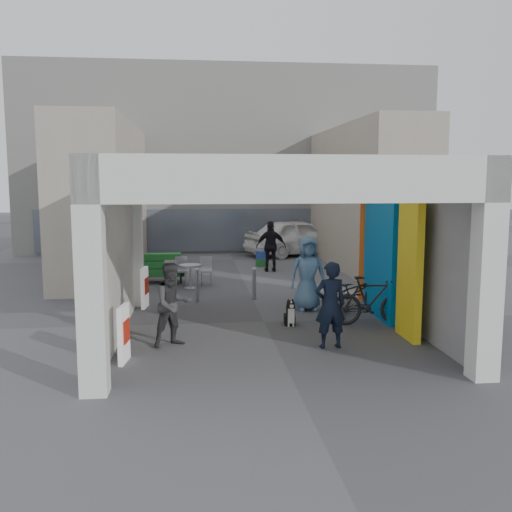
{
  "coord_description": "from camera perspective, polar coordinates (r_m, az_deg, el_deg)",
  "views": [
    {
      "loc": [
        -1.51,
        -12.29,
        3.14
      ],
      "look_at": [
        -0.07,
        1.0,
        1.35
      ],
      "focal_mm": 40.0,
      "sensor_mm": 36.0,
      "label": 1
    }
  ],
  "objects": [
    {
      "name": "advert_board_far",
      "position": [
        14.33,
        -11.05,
        -3.1
      ],
      "size": [
        0.16,
        0.56,
        1.0
      ],
      "rotation": [
        0.0,
        0.0,
        -0.13
      ],
      "color": "white",
      "rests_on": "ground"
    },
    {
      "name": "bicycle_front",
      "position": [
        13.95,
        9.79,
        -3.55
      ],
      "size": [
        1.86,
        1.04,
        0.92
      ],
      "primitive_type": "imported",
      "rotation": [
        0.0,
        0.0,
        1.83
      ],
      "color": "black",
      "rests_on": "ground"
    },
    {
      "name": "far_building",
      "position": [
        26.34,
        -2.95,
        9.48
      ],
      "size": [
        18.0,
        4.08,
        8.0
      ],
      "color": "silver",
      "rests_on": "ground"
    },
    {
      "name": "border_collie",
      "position": [
        12.42,
        3.44,
        -5.88
      ],
      "size": [
        0.22,
        0.44,
        0.61
      ],
      "rotation": [
        0.0,
        0.0,
        -0.05
      ],
      "color": "black",
      "rests_on": "ground"
    },
    {
      "name": "bollard_right",
      "position": [
        15.37,
        5.55,
        -2.41
      ],
      "size": [
        0.09,
        0.09,
        0.94
      ],
      "primitive_type": "cylinder",
      "color": "gray",
      "rests_on": "ground"
    },
    {
      "name": "arcade_canopy",
      "position": [
        11.68,
        3.93,
        3.5
      ],
      "size": [
        6.4,
        6.45,
        6.4
      ],
      "color": "silver",
      "rests_on": "ground"
    },
    {
      "name": "advert_board_near",
      "position": [
        10.18,
        -13.07,
        -7.57
      ],
      "size": [
        0.16,
        0.56,
        1.0
      ],
      "rotation": [
        0.0,
        0.0,
        -0.14
      ],
      "color": "white",
      "rests_on": "ground"
    },
    {
      "name": "bollard_center",
      "position": [
        15.0,
        -0.18,
        -2.83
      ],
      "size": [
        0.09,
        0.09,
        0.83
      ],
      "primitive_type": "cylinder",
      "color": "gray",
      "rests_on": "ground"
    },
    {
      "name": "cafe_set",
      "position": [
        16.96,
        -6.93,
        -2.07
      ],
      "size": [
        1.38,
        1.12,
        0.84
      ],
      "rotation": [
        0.0,
        0.0,
        -0.04
      ],
      "color": "#A2A2A7",
      "rests_on": "ground"
    },
    {
      "name": "ground",
      "position": [
        12.77,
        0.79,
        -6.6
      ],
      "size": [
        90.0,
        90.0,
        0.0
      ],
      "primitive_type": "plane",
      "color": "#505055",
      "rests_on": "ground"
    },
    {
      "name": "man_with_dog",
      "position": [
        10.77,
        7.44,
        -4.87
      ],
      "size": [
        0.63,
        0.44,
        1.64
      ],
      "primitive_type": "imported",
      "rotation": [
        0.0,
        0.0,
        3.22
      ],
      "color": "black",
      "rests_on": "ground"
    },
    {
      "name": "bicycle_rear",
      "position": [
        12.63,
        11.44,
        -4.4
      ],
      "size": [
        1.82,
        0.63,
        1.08
      ],
      "primitive_type": "imported",
      "rotation": [
        0.0,
        0.0,
        1.5
      ],
      "color": "black",
      "rests_on": "ground"
    },
    {
      "name": "man_elderly",
      "position": [
        13.8,
        5.19,
        -1.76
      ],
      "size": [
        0.9,
        0.61,
        1.79
      ],
      "primitive_type": "imported",
      "rotation": [
        0.0,
        0.0,
        0.05
      ],
      "color": "#577FA9",
      "rests_on": "ground"
    },
    {
      "name": "man_crates",
      "position": [
        19.54,
        1.52,
        0.96
      ],
      "size": [
        1.05,
        0.49,
        1.74
      ],
      "primitive_type": "imported",
      "rotation": [
        0.0,
        0.0,
        3.07
      ],
      "color": "black",
      "rests_on": "ground"
    },
    {
      "name": "produce_stand",
      "position": [
        17.78,
        -9.32,
        -1.5
      ],
      "size": [
        1.33,
        0.72,
        0.88
      ],
      "rotation": [
        0.0,
        0.0,
        -0.08
      ],
      "color": "black",
      "rests_on": "ground"
    },
    {
      "name": "bollard_left",
      "position": [
        14.78,
        -5.93,
        -2.97
      ],
      "size": [
        0.09,
        0.09,
        0.86
      ],
      "primitive_type": "cylinder",
      "color": "gray",
      "rests_on": "ground"
    },
    {
      "name": "plaza_bldg_left",
      "position": [
        20.02,
        -14.86,
        5.55
      ],
      "size": [
        2.0,
        9.0,
        5.0
      ],
      "primitive_type": "cube",
      "color": "#A59989",
      "rests_on": "ground"
    },
    {
      "name": "plaza_bldg_right",
      "position": [
        20.69,
        10.74,
        5.73
      ],
      "size": [
        2.0,
        9.0,
        5.0
      ],
      "primitive_type": "cube",
      "color": "#A59989",
      "rests_on": "ground"
    },
    {
      "name": "man_back_turned",
      "position": [
        10.92,
        -8.32,
        -4.83
      ],
      "size": [
        0.97,
        0.89,
        1.6
      ],
      "primitive_type": "imported",
      "rotation": [
        0.0,
        0.0,
        0.48
      ],
      "color": "#39393B",
      "rests_on": "ground"
    },
    {
      "name": "white_van",
      "position": [
        23.89,
        4.18,
        1.91
      ],
      "size": [
        4.84,
        3.27,
        1.53
      ],
      "primitive_type": "imported",
      "rotation": [
        0.0,
        0.0,
        1.93
      ],
      "color": "white",
      "rests_on": "ground"
    },
    {
      "name": "crate_stack",
      "position": [
        20.79,
        0.63,
        -0.27
      ],
      "size": [
        0.51,
        0.43,
        0.56
      ],
      "rotation": [
        0.0,
        0.0,
        -0.19
      ],
      "color": "#185720",
      "rests_on": "ground"
    }
  ]
}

